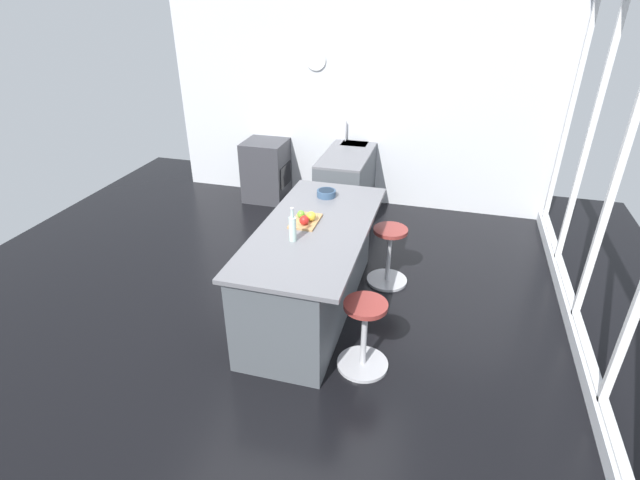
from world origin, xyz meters
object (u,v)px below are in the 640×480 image
(stool_by_window, at_px, (389,257))
(apple_green, at_px, (301,214))
(oven_range, at_px, (266,170))
(stool_middle, at_px, (364,337))
(apple_red, at_px, (304,220))
(water_bottle, at_px, (293,228))
(cutting_board, at_px, (305,221))
(fruit_bowl, at_px, (326,193))
(kitchen_island, at_px, (310,268))
(apple_yellow, at_px, (311,216))

(stool_by_window, height_order, apple_green, apple_green)
(oven_range, relative_size, stool_middle, 1.36)
(apple_red, xyz_separation_m, water_bottle, (0.29, -0.01, 0.06))
(stool_by_window, bearing_deg, stool_middle, 0.00)
(cutting_board, height_order, fruit_bowl, fruit_bowl)
(stool_by_window, xyz_separation_m, water_bottle, (1.01, -0.73, 0.74))
(kitchen_island, height_order, water_bottle, water_bottle)
(stool_by_window, relative_size, cutting_board, 1.81)
(apple_yellow, bearing_deg, apple_green, -106.58)
(kitchen_island, distance_m, fruit_bowl, 0.86)
(stool_by_window, height_order, apple_yellow, apple_yellow)
(stool_middle, distance_m, water_bottle, 1.10)
(apple_green, bearing_deg, stool_middle, 45.08)
(cutting_board, bearing_deg, stool_middle, 44.49)
(oven_range, relative_size, apple_green, 12.23)
(cutting_board, bearing_deg, apple_yellow, 97.18)
(cutting_board, relative_size, apple_red, 4.03)
(apple_green, xyz_separation_m, water_bottle, (0.42, 0.06, 0.07))
(kitchen_island, xyz_separation_m, apple_yellow, (-0.06, -0.01, 0.52))
(stool_by_window, distance_m, water_bottle, 1.45)
(apple_green, height_order, apple_yellow, apple_yellow)
(stool_middle, distance_m, apple_yellow, 1.22)
(apple_yellow, relative_size, fruit_bowl, 0.45)
(kitchen_island, bearing_deg, apple_yellow, -174.34)
(apple_green, relative_size, fruit_bowl, 0.36)
(kitchen_island, height_order, stool_by_window, kitchen_island)
(kitchen_island, distance_m, cutting_board, 0.48)
(oven_range, bearing_deg, stool_middle, 33.32)
(oven_range, distance_m, apple_red, 2.96)
(stool_by_window, bearing_deg, apple_yellow, -47.39)
(oven_range, relative_size, apple_yellow, 9.83)
(kitchen_island, bearing_deg, oven_range, -150.29)
(cutting_board, xyz_separation_m, fruit_bowl, (-0.64, 0.03, 0.03))
(kitchen_island, relative_size, cutting_board, 6.03)
(stool_middle, xyz_separation_m, apple_green, (-0.78, -0.79, 0.68))
(apple_green, relative_size, apple_yellow, 0.80)
(apple_red, distance_m, apple_green, 0.15)
(water_bottle, bearing_deg, kitchen_island, 170.03)
(apple_green, distance_m, water_bottle, 0.43)
(stool_middle, bearing_deg, apple_green, -134.92)
(cutting_board, distance_m, apple_yellow, 0.08)
(oven_range, xyz_separation_m, apple_green, (2.42, 1.32, 0.54))
(apple_green, xyz_separation_m, apple_yellow, (0.03, 0.11, 0.01))
(apple_green, bearing_deg, oven_range, -151.37)
(stool_by_window, bearing_deg, apple_red, -44.58)
(apple_red, bearing_deg, stool_middle, 47.61)
(kitchen_island, bearing_deg, stool_middle, 44.30)
(cutting_board, height_order, apple_red, apple_red)
(oven_range, relative_size, stool_by_window, 1.36)
(stool_by_window, distance_m, fruit_bowl, 0.96)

